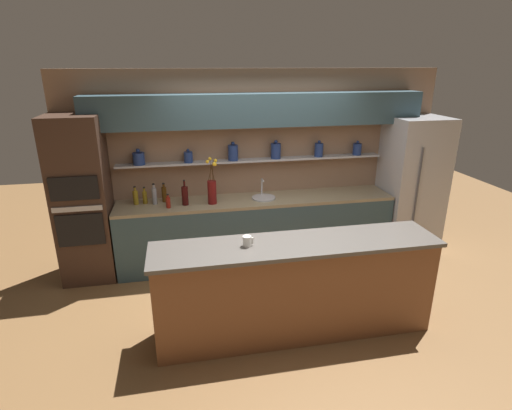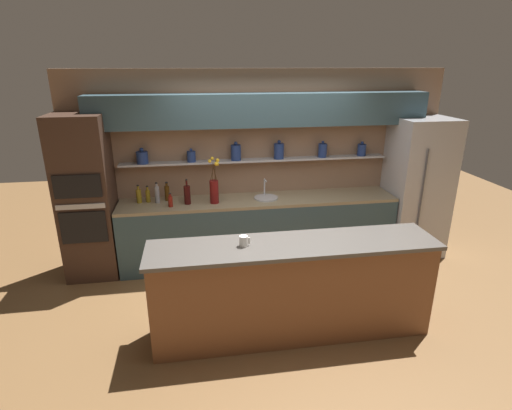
{
  "view_description": "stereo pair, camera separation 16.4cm",
  "coord_description": "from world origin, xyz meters",
  "px_view_note": "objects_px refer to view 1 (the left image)",
  "views": [
    {
      "loc": [
        -1.08,
        -3.79,
        2.67
      ],
      "look_at": [
        -0.24,
        0.41,
        1.13
      ],
      "focal_mm": 28.0,
      "sensor_mm": 36.0,
      "label": 1
    },
    {
      "loc": [
        -0.92,
        -3.82,
        2.67
      ],
      "look_at": [
        -0.24,
        0.41,
        1.13
      ],
      "focal_mm": 28.0,
      "sensor_mm": 36.0,
      "label": 2
    }
  ],
  "objects_px": {
    "bottle_sauce_1": "(185,196)",
    "bottle_wine_3": "(185,196)",
    "bottle_spirit_5": "(154,195)",
    "refrigerator": "(411,186)",
    "flower_vase": "(212,189)",
    "bottle_sauce_6": "(168,202)",
    "bottle_spirit_0": "(164,194)",
    "bottle_oil_2": "(145,197)",
    "bottle_oil_4": "(136,197)",
    "sink_fixture": "(263,197)",
    "oven_tower": "(83,200)",
    "coffee_mug": "(247,241)"
  },
  "relations": [
    {
      "from": "bottle_oil_2",
      "to": "sink_fixture",
      "type": "bearing_deg",
      "value": -3.65
    },
    {
      "from": "flower_vase",
      "to": "sink_fixture",
      "type": "relative_size",
      "value": 1.88
    },
    {
      "from": "sink_fixture",
      "to": "bottle_sauce_1",
      "type": "xyz_separation_m",
      "value": [
        -1.06,
        0.08,
        0.05
      ]
    },
    {
      "from": "bottle_sauce_6",
      "to": "coffee_mug",
      "type": "relative_size",
      "value": 1.8
    },
    {
      "from": "bottle_sauce_6",
      "to": "bottle_spirit_0",
      "type": "bearing_deg",
      "value": 101.25
    },
    {
      "from": "refrigerator",
      "to": "flower_vase",
      "type": "bearing_deg",
      "value": -179.41
    },
    {
      "from": "oven_tower",
      "to": "bottle_oil_2",
      "type": "xyz_separation_m",
      "value": [
        0.74,
        0.11,
        -0.04
      ]
    },
    {
      "from": "bottle_wine_3",
      "to": "bottle_sauce_6",
      "type": "xyz_separation_m",
      "value": [
        -0.22,
        -0.07,
        -0.05
      ]
    },
    {
      "from": "bottle_sauce_1",
      "to": "bottle_oil_2",
      "type": "relative_size",
      "value": 0.81
    },
    {
      "from": "bottle_oil_4",
      "to": "coffee_mug",
      "type": "relative_size",
      "value": 2.38
    },
    {
      "from": "coffee_mug",
      "to": "bottle_sauce_1",
      "type": "bearing_deg",
      "value": 107.3
    },
    {
      "from": "sink_fixture",
      "to": "bottle_spirit_0",
      "type": "relative_size",
      "value": 1.26
    },
    {
      "from": "flower_vase",
      "to": "bottle_wine_3",
      "type": "distance_m",
      "value": 0.36
    },
    {
      "from": "sink_fixture",
      "to": "bottle_spirit_0",
      "type": "bearing_deg",
      "value": 174.67
    },
    {
      "from": "bottle_oil_4",
      "to": "flower_vase",
      "type": "bearing_deg",
      "value": -9.58
    },
    {
      "from": "bottle_spirit_0",
      "to": "bottle_oil_4",
      "type": "height_order",
      "value": "bottle_spirit_0"
    },
    {
      "from": "flower_vase",
      "to": "bottle_spirit_0",
      "type": "height_order",
      "value": "flower_vase"
    },
    {
      "from": "bottle_spirit_0",
      "to": "bottle_oil_2",
      "type": "bearing_deg",
      "value": -174.71
    },
    {
      "from": "bottle_spirit_0",
      "to": "refrigerator",
      "type": "bearing_deg",
      "value": -2.8
    },
    {
      "from": "bottle_wine_3",
      "to": "bottle_sauce_1",
      "type": "bearing_deg",
      "value": 90.81
    },
    {
      "from": "coffee_mug",
      "to": "flower_vase",
      "type": "bearing_deg",
      "value": 96.65
    },
    {
      "from": "bottle_sauce_1",
      "to": "bottle_wine_3",
      "type": "height_order",
      "value": "bottle_wine_3"
    },
    {
      "from": "sink_fixture",
      "to": "bottle_oil_2",
      "type": "distance_m",
      "value": 1.57
    },
    {
      "from": "sink_fixture",
      "to": "bottle_oil_4",
      "type": "xyz_separation_m",
      "value": [
        -1.69,
        0.09,
        0.07
      ]
    },
    {
      "from": "bottle_spirit_5",
      "to": "oven_tower",
      "type": "bearing_deg",
      "value": -176.06
    },
    {
      "from": "bottle_oil_2",
      "to": "bottle_oil_4",
      "type": "xyz_separation_m",
      "value": [
        -0.12,
        -0.01,
        0.01
      ]
    },
    {
      "from": "refrigerator",
      "to": "coffee_mug",
      "type": "distance_m",
      "value": 3.14
    },
    {
      "from": "flower_vase",
      "to": "bottle_wine_3",
      "type": "xyz_separation_m",
      "value": [
        -0.35,
        0.02,
        -0.07
      ]
    },
    {
      "from": "oven_tower",
      "to": "bottle_spirit_5",
      "type": "xyz_separation_m",
      "value": [
        0.86,
        0.06,
        -0.01
      ]
    },
    {
      "from": "oven_tower",
      "to": "coffee_mug",
      "type": "distance_m",
      "value": 2.43
    },
    {
      "from": "flower_vase",
      "to": "bottle_spirit_5",
      "type": "distance_m",
      "value": 0.76
    },
    {
      "from": "bottle_spirit_5",
      "to": "bottle_sauce_1",
      "type": "bearing_deg",
      "value": 4.45
    },
    {
      "from": "bottle_wine_3",
      "to": "bottle_oil_4",
      "type": "bearing_deg",
      "value": 166.56
    },
    {
      "from": "flower_vase",
      "to": "bottle_sauce_1",
      "type": "xyz_separation_m",
      "value": [
        -0.35,
        0.16,
        -0.13
      ]
    },
    {
      "from": "bottle_spirit_5",
      "to": "coffee_mug",
      "type": "xyz_separation_m",
      "value": [
        0.93,
        -1.69,
        0.03
      ]
    },
    {
      "from": "bottle_sauce_1",
      "to": "bottle_sauce_6",
      "type": "height_order",
      "value": "bottle_sauce_6"
    },
    {
      "from": "bottle_spirit_5",
      "to": "coffee_mug",
      "type": "distance_m",
      "value": 1.93
    },
    {
      "from": "bottle_oil_4",
      "to": "bottle_spirit_5",
      "type": "height_order",
      "value": "bottle_spirit_5"
    },
    {
      "from": "oven_tower",
      "to": "bottle_wine_3",
      "type": "relative_size",
      "value": 6.23
    },
    {
      "from": "bottle_oil_2",
      "to": "bottle_wine_3",
      "type": "bearing_deg",
      "value": -17.54
    },
    {
      "from": "flower_vase",
      "to": "bottle_oil_4",
      "type": "bearing_deg",
      "value": 170.42
    },
    {
      "from": "bottle_spirit_5",
      "to": "refrigerator",
      "type": "bearing_deg",
      "value": -1.52
    },
    {
      "from": "sink_fixture",
      "to": "bottle_spirit_5",
      "type": "bearing_deg",
      "value": 178.1
    },
    {
      "from": "bottle_sauce_1",
      "to": "bottle_spirit_5",
      "type": "distance_m",
      "value": 0.39
    },
    {
      "from": "bottle_sauce_1",
      "to": "bottle_oil_2",
      "type": "bearing_deg",
      "value": 177.55
    },
    {
      "from": "bottle_sauce_6",
      "to": "refrigerator",
      "type": "bearing_deg",
      "value": 1.44
    },
    {
      "from": "bottle_oil_2",
      "to": "bottle_wine_3",
      "type": "distance_m",
      "value": 0.54
    },
    {
      "from": "bottle_sauce_6",
      "to": "bottle_sauce_1",
      "type": "bearing_deg",
      "value": 44.97
    },
    {
      "from": "oven_tower",
      "to": "bottle_spirit_0",
      "type": "relative_size",
      "value": 8.18
    },
    {
      "from": "bottle_spirit_0",
      "to": "bottle_spirit_5",
      "type": "distance_m",
      "value": 0.15
    }
  ]
}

